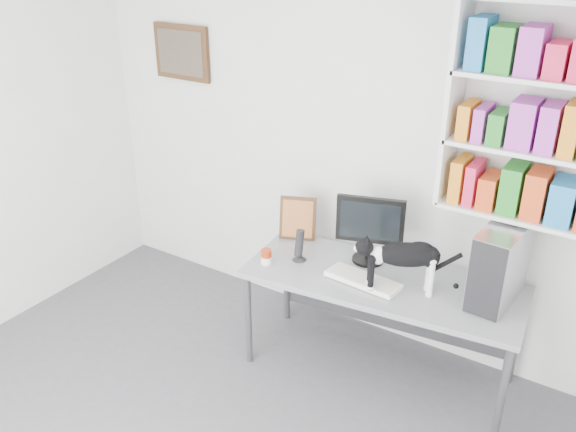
{
  "coord_description": "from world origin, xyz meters",
  "views": [
    {
      "loc": [
        1.96,
        -1.61,
        2.8
      ],
      "look_at": [
        -0.05,
        1.53,
        1.0
      ],
      "focal_mm": 38.0,
      "sensor_mm": 36.0,
      "label": 1
    }
  ],
  "objects": [
    {
      "name": "bookshelf",
      "position": [
        1.4,
        1.85,
        1.85
      ],
      "size": [
        1.03,
        0.28,
        1.24
      ],
      "primitive_type": "cube",
      "color": "silver",
      "rests_on": "room"
    },
    {
      "name": "soup_can",
      "position": [
        -0.07,
        1.29,
        0.79
      ],
      "size": [
        0.08,
        0.08,
        0.1
      ],
      "primitive_type": "cylinder",
      "rotation": [
        0.0,
        0.0,
        -0.13
      ],
      "color": "#A72A0E",
      "rests_on": "desk"
    },
    {
      "name": "pc_tower",
      "position": [
        1.34,
        1.69,
        0.98
      ],
      "size": [
        0.25,
        0.5,
        0.48
      ],
      "primitive_type": "cube",
      "rotation": [
        0.0,
        0.0,
        -0.07
      ],
      "color": "#A7A7AC",
      "rests_on": "desk"
    },
    {
      "name": "keyboard",
      "position": [
        0.59,
        1.43,
        0.76
      ],
      "size": [
        0.49,
        0.22,
        0.04
      ],
      "primitive_type": "cube",
      "rotation": [
        0.0,
        0.0,
        -0.08
      ],
      "color": "white",
      "rests_on": "desk"
    },
    {
      "name": "room",
      "position": [
        0.0,
        0.0,
        1.35
      ],
      "size": [
        4.01,
        4.01,
        2.7
      ],
      "color": "#545459",
      "rests_on": "ground"
    },
    {
      "name": "monitor",
      "position": [
        0.49,
        1.69,
        0.98
      ],
      "size": [
        0.49,
        0.34,
        0.48
      ],
      "primitive_type": "cube",
      "rotation": [
        0.0,
        0.0,
        0.31
      ],
      "color": "black",
      "rests_on": "desk"
    },
    {
      "name": "leaning_print",
      "position": [
        -0.09,
        1.72,
        0.9
      ],
      "size": [
        0.28,
        0.2,
        0.32
      ],
      "primitive_type": "cube",
      "rotation": [
        0.0,
        0.0,
        0.39
      ],
      "color": "#4E3119",
      "rests_on": "desk"
    },
    {
      "name": "wall_art",
      "position": [
        -1.3,
        1.97,
        1.9
      ],
      "size": [
        0.52,
        0.04,
        0.42
      ],
      "primitive_type": "cube",
      "color": "#4E3119",
      "rests_on": "room"
    },
    {
      "name": "desk",
      "position": [
        0.68,
        1.53,
        0.37
      ],
      "size": [
        1.84,
        0.88,
        0.74
      ],
      "primitive_type": "cube",
      "rotation": [
        0.0,
        0.0,
        0.11
      ],
      "color": "gray",
      "rests_on": "room"
    },
    {
      "name": "speaker",
      "position": [
        0.09,
        1.45,
        0.85
      ],
      "size": [
        0.11,
        0.11,
        0.23
      ],
      "primitive_type": "cylinder",
      "rotation": [
        0.0,
        0.0,
        -0.09
      ],
      "color": "black",
      "rests_on": "desk"
    },
    {
      "name": "cat",
      "position": [
        0.84,
        1.45,
        0.92
      ],
      "size": [
        0.58,
        0.42,
        0.36
      ],
      "primitive_type": null,
      "rotation": [
        0.0,
        0.0,
        0.51
      ],
      "color": "black",
      "rests_on": "desk"
    }
  ]
}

